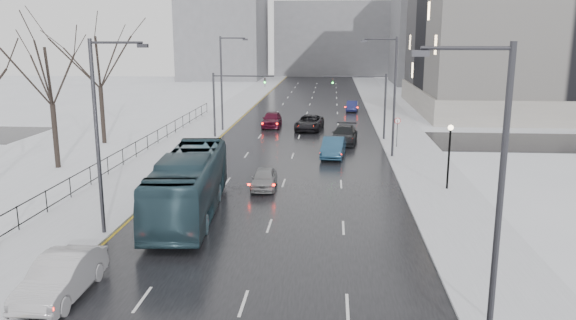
% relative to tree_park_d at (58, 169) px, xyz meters
% --- Properties ---
extents(road, '(16.00, 150.00, 0.04)m').
position_rel_tree_park_d_xyz_m(road, '(17.80, 26.00, 0.02)').
color(road, black).
rests_on(road, ground).
extents(cross_road, '(130.00, 10.00, 0.04)m').
position_rel_tree_park_d_xyz_m(cross_road, '(17.80, 14.00, 0.02)').
color(cross_road, black).
rests_on(cross_road, ground).
extents(sidewalk_left, '(5.00, 150.00, 0.16)m').
position_rel_tree_park_d_xyz_m(sidewalk_left, '(7.30, 26.00, 0.08)').
color(sidewalk_left, silver).
rests_on(sidewalk_left, ground).
extents(sidewalk_right, '(5.00, 150.00, 0.16)m').
position_rel_tree_park_d_xyz_m(sidewalk_right, '(28.30, 26.00, 0.08)').
color(sidewalk_right, silver).
rests_on(sidewalk_right, ground).
extents(park_strip, '(14.00, 150.00, 0.12)m').
position_rel_tree_park_d_xyz_m(park_strip, '(-2.20, 26.00, 0.06)').
color(park_strip, white).
rests_on(park_strip, ground).
extents(tree_park_d, '(8.75, 8.75, 12.50)m').
position_rel_tree_park_d_xyz_m(tree_park_d, '(0.00, 0.00, 0.00)').
color(tree_park_d, black).
rests_on(tree_park_d, ground).
extents(tree_park_e, '(9.45, 9.45, 13.50)m').
position_rel_tree_park_d_xyz_m(tree_park_e, '(-0.40, 10.00, 0.00)').
color(tree_park_e, black).
rests_on(tree_park_e, ground).
extents(iron_fence, '(0.06, 70.00, 1.30)m').
position_rel_tree_park_d_xyz_m(iron_fence, '(4.80, -4.00, 0.91)').
color(iron_fence, black).
rests_on(iron_fence, sidewalk_left).
extents(streetlight_r_near, '(2.95, 0.25, 10.00)m').
position_rel_tree_park_d_xyz_m(streetlight_r_near, '(25.97, -24.00, 5.62)').
color(streetlight_r_near, '#2D2D33').
rests_on(streetlight_r_near, ground).
extents(streetlight_r_mid, '(2.95, 0.25, 10.00)m').
position_rel_tree_park_d_xyz_m(streetlight_r_mid, '(25.97, 6.00, 5.62)').
color(streetlight_r_mid, '#2D2D33').
rests_on(streetlight_r_mid, ground).
extents(streetlight_l_near, '(2.95, 0.25, 10.00)m').
position_rel_tree_park_d_xyz_m(streetlight_l_near, '(9.63, -14.00, 5.62)').
color(streetlight_l_near, '#2D2D33').
rests_on(streetlight_l_near, ground).
extents(streetlight_l_far, '(2.95, 0.25, 10.00)m').
position_rel_tree_park_d_xyz_m(streetlight_l_far, '(9.63, 18.00, 5.62)').
color(streetlight_l_far, '#2D2D33').
rests_on(streetlight_l_far, ground).
extents(lamppost_r_mid, '(0.36, 0.36, 4.28)m').
position_rel_tree_park_d_xyz_m(lamppost_r_mid, '(28.80, -4.00, 2.94)').
color(lamppost_r_mid, black).
rests_on(lamppost_r_mid, sidewalk_right).
extents(mast_signal_right, '(6.10, 0.33, 6.50)m').
position_rel_tree_park_d_xyz_m(mast_signal_right, '(25.13, 14.00, 4.11)').
color(mast_signal_right, '#2D2D33').
rests_on(mast_signal_right, ground).
extents(mast_signal_left, '(6.10, 0.33, 6.50)m').
position_rel_tree_park_d_xyz_m(mast_signal_left, '(10.47, 14.00, 4.11)').
color(mast_signal_left, '#2D2D33').
rests_on(mast_signal_left, ground).
extents(no_uturn_sign, '(0.60, 0.06, 2.70)m').
position_rel_tree_park_d_xyz_m(no_uturn_sign, '(27.00, 10.00, 2.30)').
color(no_uturn_sign, '#2D2D33').
rests_on(no_uturn_sign, sidewalk_right).
extents(civic_building, '(41.00, 31.00, 24.80)m').
position_rel_tree_park_d_xyz_m(civic_building, '(52.80, 38.00, 11.21)').
color(civic_building, gray).
rests_on(civic_building, ground).
extents(bldg_far_right, '(24.00, 20.00, 22.00)m').
position_rel_tree_park_d_xyz_m(bldg_far_right, '(45.80, 81.00, 11.00)').
color(bldg_far_right, slate).
rests_on(bldg_far_right, ground).
extents(bldg_far_left, '(18.00, 22.00, 28.00)m').
position_rel_tree_park_d_xyz_m(bldg_far_left, '(-4.20, 91.00, 14.00)').
color(bldg_far_left, slate).
rests_on(bldg_far_left, ground).
extents(bldg_far_center, '(30.00, 18.00, 18.00)m').
position_rel_tree_park_d_xyz_m(bldg_far_center, '(21.80, 106.00, 9.00)').
color(bldg_far_center, slate).
rests_on(bldg_far_center, ground).
extents(sedan_left_near, '(1.80, 5.14, 1.69)m').
position_rel_tree_park_d_xyz_m(sedan_left_near, '(10.60, -21.05, 0.89)').
color(sedan_left_near, '#AFADB2').
rests_on(sedan_left_near, road).
extents(bus, '(4.06, 13.04, 3.57)m').
position_rel_tree_park_d_xyz_m(bus, '(13.00, -10.33, 1.83)').
color(bus, '#26404B').
rests_on(bus, road).
extents(sedan_center_near, '(1.70, 4.03, 1.36)m').
position_rel_tree_park_d_xyz_m(sedan_center_near, '(16.61, -4.45, 0.72)').
color(sedan_center_near, gray).
rests_on(sedan_center_near, road).
extents(sedan_right_near, '(2.23, 5.18, 1.66)m').
position_rel_tree_park_d_xyz_m(sedan_right_near, '(21.25, 5.85, 0.87)').
color(sedan_right_near, navy).
rests_on(sedan_right_near, road).
extents(sedan_right_cross, '(3.27, 5.99, 1.59)m').
position_rel_tree_park_d_xyz_m(sedan_right_cross, '(18.66, 19.34, 0.84)').
color(sedan_right_cross, black).
rests_on(sedan_right_cross, road).
extents(sedan_right_far, '(2.86, 5.85, 1.64)m').
position_rel_tree_park_d_xyz_m(sedan_right_far, '(22.30, 12.10, 0.86)').
color(sedan_right_far, black).
rests_on(sedan_right_far, road).
extents(sedan_center_far, '(2.10, 5.08, 1.72)m').
position_rel_tree_park_d_xyz_m(sedan_center_far, '(14.39, 21.09, 0.90)').
color(sedan_center_far, '#480C1F').
rests_on(sedan_center_far, road).
extents(sedan_right_distant, '(1.80, 4.23, 1.36)m').
position_rel_tree_park_d_xyz_m(sedan_right_distant, '(23.78, 35.13, 0.72)').
color(sedan_right_distant, navy).
rests_on(sedan_right_distant, road).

